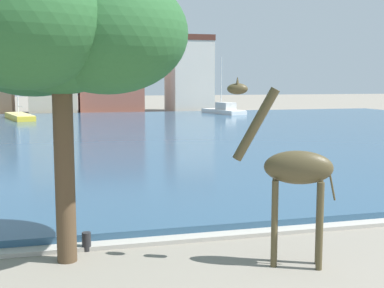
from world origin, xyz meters
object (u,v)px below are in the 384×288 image
at_px(sailboat_white, 221,111).
at_px(mooring_bollard, 87,242).
at_px(giraffe_statue, 292,171).
at_px(shade_tree, 54,33).
at_px(sailboat_yellow, 18,117).

relative_size(sailboat_white, mooring_bollard, 17.45).
bearing_deg(giraffe_statue, sailboat_white, 73.67).
distance_m(giraffe_statue, shade_tree, 6.59).
height_order(giraffe_statue, sailboat_white, sailboat_white).
distance_m(giraffe_statue, sailboat_white, 53.59).
xyz_separation_m(shade_tree, mooring_bollard, (0.65, 0.56, -5.37)).
distance_m(sailboat_yellow, sailboat_white, 24.93).
bearing_deg(sailboat_yellow, sailboat_white, 7.31).
height_order(sailboat_white, mooring_bollard, sailboat_white).
bearing_deg(sailboat_white, shade_tree, -112.43).
relative_size(sailboat_yellow, shade_tree, 1.33).
relative_size(giraffe_statue, sailboat_yellow, 0.48).
xyz_separation_m(giraffe_statue, sailboat_white, (15.06, 51.41, -1.75)).
height_order(sailboat_yellow, mooring_bollard, sailboat_yellow).
bearing_deg(sailboat_white, sailboat_yellow, -172.69).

